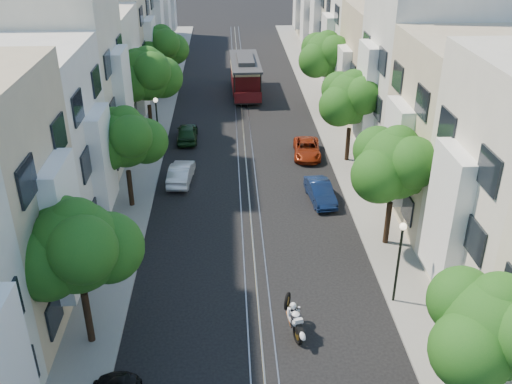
{
  "coord_description": "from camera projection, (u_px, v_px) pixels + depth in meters",
  "views": [
    {
      "loc": [
        -1.17,
        -16.92,
        16.85
      ],
      "look_at": [
        0.26,
        11.27,
        2.2
      ],
      "focal_mm": 40.0,
      "sensor_mm": 36.0,
      "label": 1
    }
  ],
  "objects": [
    {
      "name": "ground",
      "position": [
        243.0,
        124.0,
        47.64
      ],
      "size": [
        200.0,
        200.0,
        0.0
      ],
      "primitive_type": "plane",
      "color": "black",
      "rests_on": "ground"
    },
    {
      "name": "sidewalk_east",
      "position": [
        329.0,
        121.0,
        47.93
      ],
      "size": [
        2.5,
        80.0,
        0.12
      ],
      "primitive_type": "cube",
      "color": "gray",
      "rests_on": "ground"
    },
    {
      "name": "sidewalk_west",
      "position": [
        156.0,
        124.0,
        47.28
      ],
      "size": [
        2.5,
        80.0,
        0.12
      ],
      "primitive_type": "cube",
      "color": "gray",
      "rests_on": "ground"
    },
    {
      "name": "rail_left",
      "position": [
        236.0,
        124.0,
        47.61
      ],
      "size": [
        0.06,
        80.0,
        0.02
      ],
      "primitive_type": "cube",
      "color": "gray",
      "rests_on": "ground"
    },
    {
      "name": "rail_slot",
      "position": [
        243.0,
        123.0,
        47.63
      ],
      "size": [
        0.06,
        80.0,
        0.02
      ],
      "primitive_type": "cube",
      "color": "gray",
      "rests_on": "ground"
    },
    {
      "name": "rail_right",
      "position": [
        249.0,
        123.0,
        47.66
      ],
      "size": [
        0.06,
        80.0,
        0.02
      ],
      "primitive_type": "cube",
      "color": "gray",
      "rests_on": "ground"
    },
    {
      "name": "lane_line",
      "position": [
        243.0,
        123.0,
        47.63
      ],
      "size": [
        0.08,
        80.0,
        0.01
      ],
      "primitive_type": "cube",
      "color": "tan",
      "rests_on": "ground"
    },
    {
      "name": "townhouses_east",
      "position": [
        390.0,
        60.0,
        45.71
      ],
      "size": [
        7.75,
        72.0,
        12.0
      ],
      "color": "beige",
      "rests_on": "ground"
    },
    {
      "name": "townhouses_west",
      "position": [
        91.0,
        66.0,
        44.69
      ],
      "size": [
        7.75,
        72.0,
        11.76
      ],
      "color": "silver",
      "rests_on": "ground"
    },
    {
      "name": "tree_e_a",
      "position": [
        494.0,
        330.0,
        18.43
      ],
      "size": [
        4.72,
        3.87,
        6.27
      ],
      "color": "black",
      "rests_on": "ground"
    },
    {
      "name": "tree_e_b",
      "position": [
        396.0,
        165.0,
        28.92
      ],
      "size": [
        4.93,
        4.08,
        6.68
      ],
      "color": "black",
      "rests_on": "ground"
    },
    {
      "name": "tree_e_c",
      "position": [
        352.0,
        100.0,
        38.73
      ],
      "size": [
        4.84,
        3.99,
        6.52
      ],
      "color": "black",
      "rests_on": "ground"
    },
    {
      "name": "tree_e_d",
      "position": [
        327.0,
        56.0,
        48.36
      ],
      "size": [
        5.01,
        4.16,
        6.85
      ],
      "color": "black",
      "rests_on": "ground"
    },
    {
      "name": "tree_w_a",
      "position": [
        78.0,
        249.0,
        22.06
      ],
      "size": [
        4.93,
        4.08,
        6.68
      ],
      "color": "black",
      "rests_on": "ground"
    },
    {
      "name": "tree_w_b",
      "position": [
        126.0,
        140.0,
        32.86
      ],
      "size": [
        4.72,
        3.87,
        6.27
      ],
      "color": "black",
      "rests_on": "ground"
    },
    {
      "name": "tree_w_c",
      "position": [
        147.0,
        75.0,
        42.3
      ],
      "size": [
        5.13,
        4.28,
        7.09
      ],
      "color": "black",
      "rests_on": "ground"
    },
    {
      "name": "tree_w_d",
      "position": [
        162.0,
        47.0,
        52.27
      ],
      "size": [
        4.84,
        3.99,
        6.52
      ],
      "color": "black",
      "rests_on": "ground"
    },
    {
      "name": "lamp_east",
      "position": [
        400.0,
        251.0,
        25.33
      ],
      "size": [
        0.32,
        0.32,
        4.16
      ],
      "color": "black",
      "rests_on": "ground"
    },
    {
      "name": "lamp_west",
      "position": [
        157.0,
        117.0,
        40.72
      ],
      "size": [
        0.32,
        0.32,
        4.16
      ],
      "color": "black",
      "rests_on": "ground"
    },
    {
      "name": "sportbike_rider",
      "position": [
        294.0,
        317.0,
        24.26
      ],
      "size": [
        0.78,
        2.1,
        1.7
      ],
      "rotation": [
        0.0,
        0.0,
        0.27
      ],
      "color": "black",
      "rests_on": "ground"
    },
    {
      "name": "cable_car",
      "position": [
        245.0,
        74.0,
        53.98
      ],
      "size": [
        2.86,
        8.58,
        3.28
      ],
      "rotation": [
        0.0,
        0.0,
        0.02
      ],
      "color": "black",
      "rests_on": "ground"
    },
    {
      "name": "parked_car_e_mid",
      "position": [
        320.0,
        192.0,
        35.26
      ],
      "size": [
        1.68,
        3.83,
        1.22
      ],
      "primitive_type": "imported",
      "rotation": [
        0.0,
        0.0,
        0.11
      ],
      "color": "#0C1A3E",
      "rests_on": "ground"
    },
    {
      "name": "parked_car_e_far",
      "position": [
        307.0,
        149.0,
        41.4
      ],
      "size": [
        2.21,
        4.22,
        1.13
      ],
      "primitive_type": "imported",
      "rotation": [
        0.0,
        0.0,
        -0.08
      ],
      "color": "maroon",
      "rests_on": "ground"
    },
    {
      "name": "parked_car_w_mid",
      "position": [
        181.0,
        173.0,
        37.62
      ],
      "size": [
        1.72,
        4.01,
        1.29
      ],
      "primitive_type": "imported",
      "rotation": [
        0.0,
        0.0,
        3.05
      ],
      "color": "silver",
      "rests_on": "ground"
    },
    {
      "name": "parked_car_w_far",
      "position": [
        187.0,
        133.0,
        44.02
      ],
      "size": [
        1.63,
        3.9,
        1.32
      ],
      "primitive_type": "imported",
      "rotation": [
        0.0,
        0.0,
        3.16
      ],
      "color": "black",
      "rests_on": "ground"
    }
  ]
}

